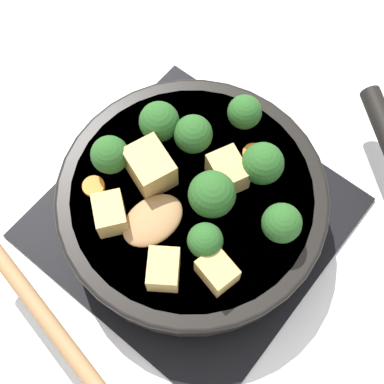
% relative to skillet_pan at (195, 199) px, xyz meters
% --- Properties ---
extents(ground_plane, '(2.40, 2.40, 0.00)m').
position_rel_skillet_pan_xyz_m(ground_plane, '(0.00, 0.00, -0.05)').
color(ground_plane, white).
extents(front_burner_grate, '(0.31, 0.31, 0.03)m').
position_rel_skillet_pan_xyz_m(front_burner_grate, '(0.00, 0.00, -0.04)').
color(front_burner_grate, black).
rests_on(front_burner_grate, ground_plane).
extents(skillet_pan, '(0.37, 0.39, 0.05)m').
position_rel_skillet_pan_xyz_m(skillet_pan, '(0.00, 0.00, 0.00)').
color(skillet_pan, black).
rests_on(skillet_pan, front_burner_grate).
extents(wooden_spoon, '(0.21, 0.20, 0.02)m').
position_rel_skillet_pan_xyz_m(wooden_spoon, '(0.02, 0.13, 0.03)').
color(wooden_spoon, '#A87A4C').
rests_on(wooden_spoon, skillet_pan).
extents(tofu_cube_center_large, '(0.06, 0.05, 0.04)m').
position_rel_skillet_pan_xyz_m(tofu_cube_center_large, '(0.05, 0.01, 0.04)').
color(tofu_cube_center_large, tan).
rests_on(tofu_cube_center_large, skillet_pan).
extents(tofu_cube_near_handle, '(0.05, 0.05, 0.03)m').
position_rel_skillet_pan_xyz_m(tofu_cube_near_handle, '(-0.02, -0.03, 0.04)').
color(tofu_cube_near_handle, tan).
rests_on(tofu_cube_near_handle, skillet_pan).
extents(tofu_cube_east_chunk, '(0.05, 0.05, 0.03)m').
position_rel_skillet_pan_xyz_m(tofu_cube_east_chunk, '(0.05, 0.08, 0.04)').
color(tofu_cube_east_chunk, tan).
rests_on(tofu_cube_east_chunk, skillet_pan).
extents(tofu_cube_west_chunk, '(0.05, 0.05, 0.03)m').
position_rel_skillet_pan_xyz_m(tofu_cube_west_chunk, '(-0.03, 0.09, 0.04)').
color(tofu_cube_west_chunk, tan).
rests_on(tofu_cube_west_chunk, skillet_pan).
extents(tofu_cube_back_piece, '(0.04, 0.04, 0.03)m').
position_rel_skillet_pan_xyz_m(tofu_cube_back_piece, '(-0.07, 0.06, 0.04)').
color(tofu_cube_back_piece, tan).
rests_on(tofu_cube_back_piece, skillet_pan).
extents(broccoli_floret_near_spoon, '(0.04, 0.04, 0.05)m').
position_rel_skillet_pan_xyz_m(broccoli_floret_near_spoon, '(-0.09, -0.02, 0.05)').
color(broccoli_floret_near_spoon, '#709956').
rests_on(broccoli_floret_near_spoon, skillet_pan).
extents(broccoli_floret_center_top, '(0.05, 0.05, 0.05)m').
position_rel_skillet_pan_xyz_m(broccoli_floret_center_top, '(-0.02, 0.00, 0.05)').
color(broccoli_floret_center_top, '#709956').
rests_on(broccoli_floret_center_top, skillet_pan).
extents(broccoli_floret_east_rim, '(0.04, 0.04, 0.05)m').
position_rel_skillet_pan_xyz_m(broccoli_floret_east_rim, '(0.07, -0.03, 0.05)').
color(broccoli_floret_east_rim, '#709956').
rests_on(broccoli_floret_east_rim, skillet_pan).
extents(broccoli_floret_west_rim, '(0.04, 0.04, 0.05)m').
position_rel_skillet_pan_xyz_m(broccoli_floret_west_rim, '(0.09, 0.03, 0.05)').
color(broccoli_floret_west_rim, '#709956').
rests_on(broccoli_floret_west_rim, skillet_pan).
extents(broccoli_floret_north_edge, '(0.04, 0.04, 0.04)m').
position_rel_skillet_pan_xyz_m(broccoli_floret_north_edge, '(0.01, -0.10, 0.05)').
color(broccoli_floret_north_edge, '#709956').
rests_on(broccoli_floret_north_edge, skillet_pan).
extents(broccoli_floret_south_cluster, '(0.04, 0.04, 0.05)m').
position_rel_skillet_pan_xyz_m(broccoli_floret_south_cluster, '(-0.04, -0.06, 0.05)').
color(broccoli_floret_south_cluster, '#709956').
rests_on(broccoli_floret_south_cluster, skillet_pan).
extents(broccoli_floret_mid_floret, '(0.04, 0.04, 0.04)m').
position_rel_skillet_pan_xyz_m(broccoli_floret_mid_floret, '(-0.05, 0.04, 0.05)').
color(broccoli_floret_mid_floret, '#709956').
rests_on(broccoli_floret_mid_floret, skillet_pan).
extents(broccoli_floret_small_inner, '(0.04, 0.04, 0.05)m').
position_rel_skillet_pan_xyz_m(broccoli_floret_small_inner, '(0.03, -0.04, 0.05)').
color(broccoli_floret_small_inner, '#709956').
rests_on(broccoli_floret_small_inner, skillet_pan).
extents(carrot_slice_orange_thin, '(0.02, 0.02, 0.01)m').
position_rel_skillet_pan_xyz_m(carrot_slice_orange_thin, '(-0.02, -0.07, 0.02)').
color(carrot_slice_orange_thin, orange).
rests_on(carrot_slice_orange_thin, skillet_pan).
extents(carrot_slice_near_center, '(0.02, 0.02, 0.01)m').
position_rel_skillet_pan_xyz_m(carrot_slice_near_center, '(0.09, 0.06, 0.02)').
color(carrot_slice_near_center, orange).
rests_on(carrot_slice_near_center, skillet_pan).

